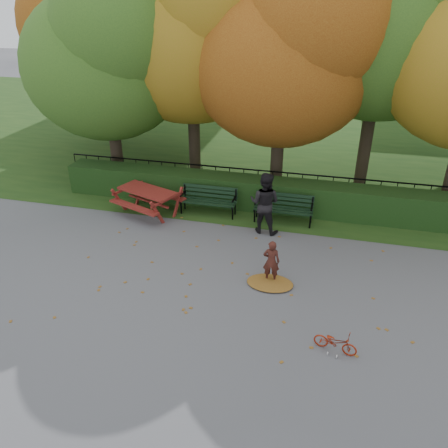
% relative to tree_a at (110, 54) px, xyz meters
% --- Properties ---
extents(ground, '(90.00, 90.00, 0.00)m').
position_rel_tree_a_xyz_m(ground, '(5.19, -5.58, -4.52)').
color(ground, slate).
rests_on(ground, ground).
extents(grass_strip, '(90.00, 90.00, 0.00)m').
position_rel_tree_a_xyz_m(grass_strip, '(5.19, 8.42, -4.52)').
color(grass_strip, '#1D3E14').
rests_on(grass_strip, ground).
extents(building_right, '(9.00, 6.00, 12.00)m').
position_rel_tree_a_xyz_m(building_right, '(13.19, 22.42, 1.48)').
color(building_right, '#AF9F8B').
rests_on(building_right, ground).
extents(hedge, '(13.00, 0.90, 1.00)m').
position_rel_tree_a_xyz_m(hedge, '(5.19, -1.08, -4.02)').
color(hedge, black).
rests_on(hedge, ground).
extents(iron_fence, '(14.00, 0.04, 1.02)m').
position_rel_tree_a_xyz_m(iron_fence, '(5.19, -0.28, -3.98)').
color(iron_fence, black).
rests_on(iron_fence, ground).
extents(tree_a, '(5.88, 5.60, 7.48)m').
position_rel_tree_a_xyz_m(tree_a, '(0.00, 0.00, 0.00)').
color(tree_a, black).
rests_on(tree_a, ground).
extents(tree_b, '(6.72, 6.40, 8.79)m').
position_rel_tree_a_xyz_m(tree_b, '(2.74, 1.17, 0.88)').
color(tree_b, black).
rests_on(tree_b, ground).
extents(tree_c, '(6.30, 6.00, 8.00)m').
position_rel_tree_a_xyz_m(tree_c, '(6.02, 0.38, 0.30)').
color(tree_c, black).
rests_on(tree_c, ground).
extents(tree_d, '(7.14, 6.80, 9.58)m').
position_rel_tree_a_xyz_m(tree_d, '(9.07, 1.65, 1.46)').
color(tree_d, black).
rests_on(tree_d, ground).
extents(tree_f, '(6.93, 6.60, 9.19)m').
position_rel_tree_a_xyz_m(tree_f, '(-1.94, 3.66, 1.17)').
color(tree_f, black).
rests_on(tree_f, ground).
extents(bench_left, '(1.80, 0.57, 0.88)m').
position_rel_tree_a_xyz_m(bench_left, '(3.89, -1.88, -4.00)').
color(bench_left, black).
rests_on(bench_left, ground).
extents(bench_right, '(1.80, 0.57, 0.88)m').
position_rel_tree_a_xyz_m(bench_right, '(6.29, -1.88, -4.00)').
color(bench_right, black).
rests_on(bench_right, ground).
extents(picnic_table, '(2.34, 2.12, 0.93)m').
position_rel_tree_a_xyz_m(picnic_table, '(2.02, -2.38, -3.88)').
color(picnic_table, maroon).
rests_on(picnic_table, ground).
extents(leaf_pile, '(1.22, 0.90, 0.08)m').
position_rel_tree_a_xyz_m(leaf_pile, '(6.42, -5.33, -4.48)').
color(leaf_pile, brown).
rests_on(leaf_pile, ground).
extents(leaf_scatter, '(9.00, 5.70, 0.01)m').
position_rel_tree_a_xyz_m(leaf_scatter, '(5.19, -5.28, -4.51)').
color(leaf_scatter, brown).
rests_on(leaf_scatter, ground).
extents(child, '(0.42, 0.28, 1.12)m').
position_rel_tree_a_xyz_m(child, '(6.40, -5.17, -3.96)').
color(child, '#431C15').
rests_on(child, ground).
extents(adult, '(1.00, 0.83, 1.86)m').
position_rel_tree_a_xyz_m(adult, '(5.81, -2.68, -3.59)').
color(adult, black).
rests_on(adult, ground).
extents(bicycle, '(0.90, 0.48, 0.45)m').
position_rel_tree_a_xyz_m(bicycle, '(8.00, -7.25, -4.29)').
color(bicycle, maroon).
rests_on(bicycle, ground).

